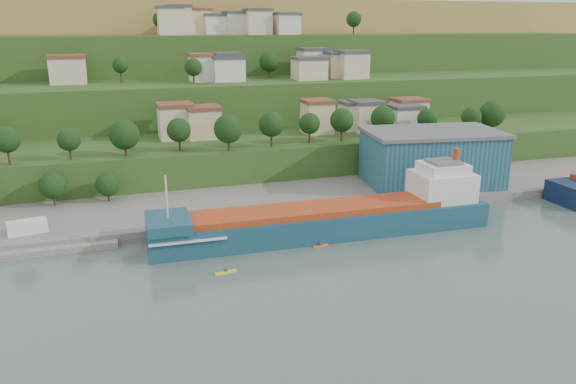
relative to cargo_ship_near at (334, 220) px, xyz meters
name	(u,v)px	position (x,y,z in m)	size (l,w,h in m)	color
ground	(328,252)	(-4.64, -8.44, -2.68)	(500.00, 500.00, 0.00)	#4E5E57
quay	(363,197)	(15.36, 19.56, -2.68)	(220.00, 26.00, 4.00)	slate
pebble_beach	(3,244)	(-59.64, 13.56, -2.68)	(40.00, 18.00, 2.40)	slate
hillside	(189,113)	(-4.62, 160.26, -2.60)	(360.00, 211.32, 96.00)	#284719
cargo_ship_near	(334,220)	(0.00, 0.00, 0.00)	(65.46, 11.68, 16.78)	#154252
warehouse	(432,157)	(32.42, 19.14, 5.75)	(33.33, 23.10, 12.80)	navy
caravan	(28,229)	(-55.07, 12.37, 0.09)	(6.71, 2.80, 3.13)	white
dinghy	(81,238)	(-45.92, 7.67, -1.11)	(3.71, 1.39, 0.74)	silver
kayak_orange	(320,245)	(-4.88, -5.40, -2.46)	(2.96, 0.67, 0.74)	orange
kayak_yellow	(226,271)	(-23.43, -11.36, -2.41)	(3.70, 1.27, 0.91)	yellow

